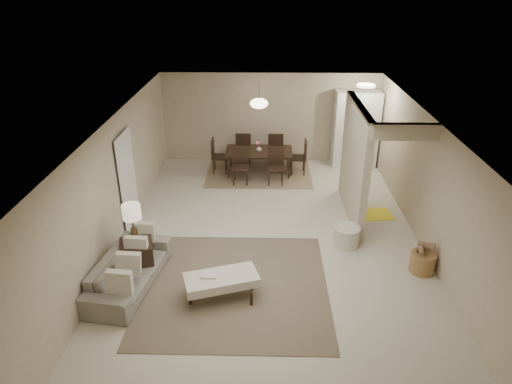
{
  "coord_description": "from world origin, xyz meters",
  "views": [
    {
      "loc": [
        -0.12,
        -7.9,
        4.94
      ],
      "look_at": [
        -0.3,
        0.14,
        1.05
      ],
      "focal_mm": 32.0,
      "sensor_mm": 36.0,
      "label": 1
    }
  ],
  "objects_px": {
    "ottoman_bench": "(221,280)",
    "side_table": "(138,258)",
    "sofa": "(129,270)",
    "wicker_basket": "(422,262)",
    "round_pouf": "(347,236)",
    "pantry_cabinet": "(356,129)",
    "dining_table": "(259,162)"
  },
  "relations": [
    {
      "from": "side_table",
      "to": "sofa",
      "type": "bearing_deg",
      "value": -97.36
    },
    {
      "from": "pantry_cabinet",
      "to": "round_pouf",
      "type": "bearing_deg",
      "value": -101.18
    },
    {
      "from": "wicker_basket",
      "to": "dining_table",
      "type": "relative_size",
      "value": 0.25
    },
    {
      "from": "wicker_basket",
      "to": "side_table",
      "type": "bearing_deg",
      "value": -178.5
    },
    {
      "from": "ottoman_bench",
      "to": "round_pouf",
      "type": "height_order",
      "value": "ottoman_bench"
    },
    {
      "from": "ottoman_bench",
      "to": "dining_table",
      "type": "bearing_deg",
      "value": 66.46
    },
    {
      "from": "pantry_cabinet",
      "to": "sofa",
      "type": "relative_size",
      "value": 1.02
    },
    {
      "from": "pantry_cabinet",
      "to": "round_pouf",
      "type": "distance_m",
      "value": 4.41
    },
    {
      "from": "sofa",
      "to": "ottoman_bench",
      "type": "height_order",
      "value": "sofa"
    },
    {
      "from": "pantry_cabinet",
      "to": "round_pouf",
      "type": "xyz_separation_m",
      "value": [
        -0.84,
        -4.25,
        -0.85
      ]
    },
    {
      "from": "pantry_cabinet",
      "to": "side_table",
      "type": "relative_size",
      "value": 3.43
    },
    {
      "from": "pantry_cabinet",
      "to": "ottoman_bench",
      "type": "bearing_deg",
      "value": -118.21
    },
    {
      "from": "round_pouf",
      "to": "wicker_basket",
      "type": "distance_m",
      "value": 1.5
    },
    {
      "from": "ottoman_bench",
      "to": "round_pouf",
      "type": "xyz_separation_m",
      "value": [
        2.34,
        1.67,
        -0.14
      ]
    },
    {
      "from": "sofa",
      "to": "side_table",
      "type": "distance_m",
      "value": 0.39
    },
    {
      "from": "sofa",
      "to": "side_table",
      "type": "height_order",
      "value": "side_table"
    },
    {
      "from": "dining_table",
      "to": "ottoman_bench",
      "type": "bearing_deg",
      "value": -95.08
    },
    {
      "from": "sofa",
      "to": "dining_table",
      "type": "distance_m",
      "value": 5.44
    },
    {
      "from": "sofa",
      "to": "side_table",
      "type": "relative_size",
      "value": 3.37
    },
    {
      "from": "wicker_basket",
      "to": "ottoman_bench",
      "type": "bearing_deg",
      "value": -167.06
    },
    {
      "from": "ottoman_bench",
      "to": "side_table",
      "type": "height_order",
      "value": "side_table"
    },
    {
      "from": "side_table",
      "to": "round_pouf",
      "type": "relative_size",
      "value": 1.18
    },
    {
      "from": "pantry_cabinet",
      "to": "ottoman_bench",
      "type": "xyz_separation_m",
      "value": [
        -3.18,
        -5.92,
        -0.7
      ]
    },
    {
      "from": "sofa",
      "to": "wicker_basket",
      "type": "relative_size",
      "value": 4.57
    },
    {
      "from": "sofa",
      "to": "wicker_basket",
      "type": "distance_m",
      "value": 5.23
    },
    {
      "from": "sofa",
      "to": "wicker_basket",
      "type": "height_order",
      "value": "sofa"
    },
    {
      "from": "round_pouf",
      "to": "wicker_basket",
      "type": "relative_size",
      "value": 1.16
    },
    {
      "from": "pantry_cabinet",
      "to": "side_table",
      "type": "distance_m",
      "value": 7.11
    },
    {
      "from": "pantry_cabinet",
      "to": "round_pouf",
      "type": "height_order",
      "value": "pantry_cabinet"
    },
    {
      "from": "ottoman_bench",
      "to": "round_pouf",
      "type": "distance_m",
      "value": 2.88
    },
    {
      "from": "round_pouf",
      "to": "dining_table",
      "type": "height_order",
      "value": "dining_table"
    },
    {
      "from": "ottoman_bench",
      "to": "sofa",
      "type": "bearing_deg",
      "value": 151.72
    }
  ]
}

